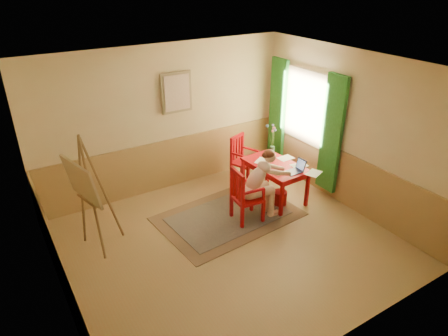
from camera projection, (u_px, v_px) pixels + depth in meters
room at (229, 165)px, 5.82m from camera, size 5.04×4.54×2.84m
wainscot at (204, 195)px, 6.83m from camera, size 5.00×4.50×1.00m
window at (304, 117)px, 7.82m from camera, size 0.12×2.01×2.20m
wall_portrait at (177, 93)px, 7.39m from camera, size 0.60×0.05×0.76m
rug at (228, 216)px, 7.13m from camera, size 2.52×1.79×0.02m
table at (275, 169)px, 7.43m from camera, size 0.78×1.24×0.72m
chair_left at (245, 195)px, 6.81m from camera, size 0.50×0.48×1.00m
chair_back at (243, 159)px, 8.13m from camera, size 0.56×0.57×0.97m
figure at (260, 182)px, 6.82m from camera, size 0.95×0.44×1.27m
laptop at (296, 169)px, 7.11m from camera, size 0.36×0.22×0.21m
papers at (290, 164)px, 7.38m from camera, size 0.83×1.20×0.00m
vase at (272, 141)px, 7.69m from camera, size 0.19×0.29×0.59m
wastebasket at (280, 198)px, 7.44m from camera, size 0.29×0.29×0.27m
easel at (85, 186)px, 5.81m from camera, size 0.72×0.86×1.92m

